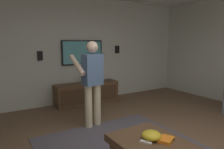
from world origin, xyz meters
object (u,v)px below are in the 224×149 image
Objects in this scene: wall_speaker_right at (40,56)px; person_standing at (92,79)px; vase_round at (87,79)px; tv at (82,52)px; wall_speaker_left at (117,49)px; coffee_table at (151,149)px; bowl at (151,135)px; media_console at (87,93)px; remote_black at (169,138)px; remote_white at (146,142)px; book at (166,139)px.

person_standing is at bearing -162.60° from wall_speaker_right.
wall_speaker_right is at bearing 74.91° from vase_round.
wall_speaker_right is (0.01, 1.11, -0.05)m from tv.
wall_speaker_left is at bearing -51.76° from person_standing.
coffee_table is 0.17m from bowl.
media_console is 1.48× the size of tv.
remote_black is 3.67m from wall_speaker_right.
bowl is at bearing -9.32° from tv.
vase_round reaches higher than coffee_table.
media_console is 1.71m from person_standing.
remote_white is 0.68× the size of book.
wall_speaker_left is at bearing -75.07° from vase_round.
person_standing reaches higher than media_console.
tv is 1.11m from wall_speaker_right.
wall_speaker_left is 1.00× the size of wall_speaker_right.
person_standing reaches higher than book.
wall_speaker_left reaches higher than coffee_table.
bowl is at bearing -170.72° from wall_speaker_right.
book is at bearing 172.52° from vase_round.
person_standing is at bearing -18.28° from tv.
wall_speaker_left reaches higher than wall_speaker_right.
vase_round is at bearing -10.51° from coffee_table.
wall_speaker_right is (0.30, 1.10, 0.63)m from vase_round.
wall_speaker_right is (3.51, 0.68, 0.87)m from book.
bowl is 0.24m from remote_black.
wall_speaker_right is at bearing 90.00° from wall_speaker_left.
bowl is 1.13× the size of wall_speaker_right.
tv is 3.60m from remote_white.
wall_speaker_left reaches higher than media_console.
bowl is 0.18m from book.
remote_white and remote_black have the same top height.
media_console is at bearing 55.50° from book.
coffee_table is at bearing 169.49° from vase_round.
person_standing is 7.45× the size of book.
person_standing reaches higher than remote_black.
coffee_table is 0.59× the size of media_console.
bowl is 3.53m from wall_speaker_right.
coffee_table is 3.60m from wall_speaker_right.
vase_round is 1.37m from wall_speaker_left.
bowl is at bearing 172.94° from person_standing.
tv is 5.21× the size of vase_round.
remote_black is (-0.06, -0.34, 0.00)m from remote_white.
wall_speaker_left reaches higher than remote_white.
bowl is 3.14m from vase_round.
bowl is 0.14m from remote_white.
coffee_table is at bearing -113.98° from remote_white.
remote_white is (-0.01, 0.10, 0.12)m from coffee_table.
media_console is 3.24m from remote_white.
remote_black is (-3.47, 0.34, -0.93)m from tv.
media_console is 0.39m from vase_round.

